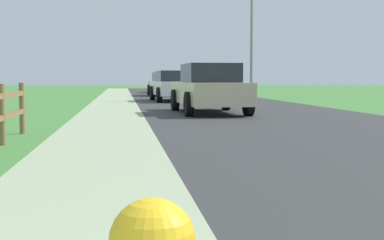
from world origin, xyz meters
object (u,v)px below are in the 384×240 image
(parked_car_white, at_px, (174,86))
(parked_car_silver, at_px, (167,84))
(parked_car_red, at_px, (169,82))
(parked_suv_beige, at_px, (209,89))
(street_lamp, at_px, (254,13))

(parked_car_white, relative_size, parked_car_silver, 1.05)
(parked_car_silver, bearing_deg, parked_car_red, 84.39)
(parked_suv_beige, bearing_deg, street_lamp, 70.05)
(parked_car_white, xyz_separation_m, parked_car_silver, (0.27, 8.24, -0.01))
(parked_suv_beige, height_order, street_lamp, street_lamp)
(parked_car_white, distance_m, street_lamp, 5.59)
(parked_car_silver, relative_size, street_lamp, 0.63)
(parked_car_white, bearing_deg, parked_suv_beige, -88.60)
(parked_car_white, height_order, parked_car_red, parked_car_red)
(parked_car_white, xyz_separation_m, parked_car_red, (1.01, 15.79, 0.08))
(parked_car_silver, height_order, parked_car_red, parked_car_red)
(parked_suv_beige, height_order, parked_car_white, parked_suv_beige)
(parked_car_red, bearing_deg, street_lamp, -78.01)
(parked_suv_beige, bearing_deg, parked_car_red, 88.24)
(street_lamp, bearing_deg, parked_car_white, -163.87)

